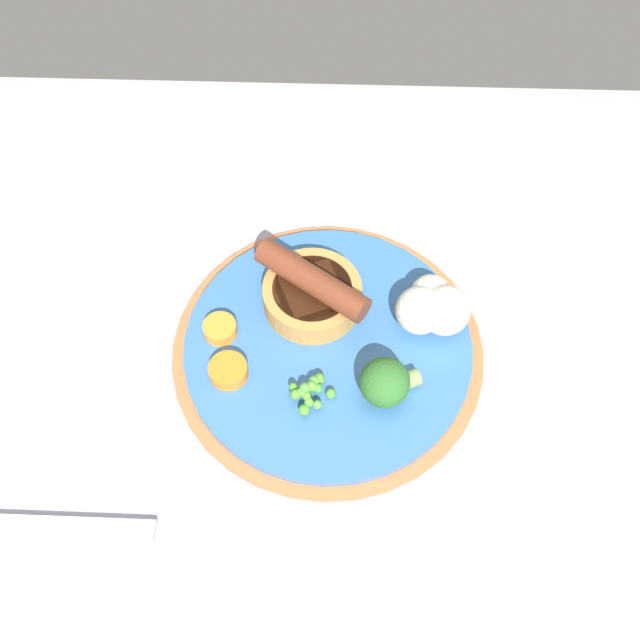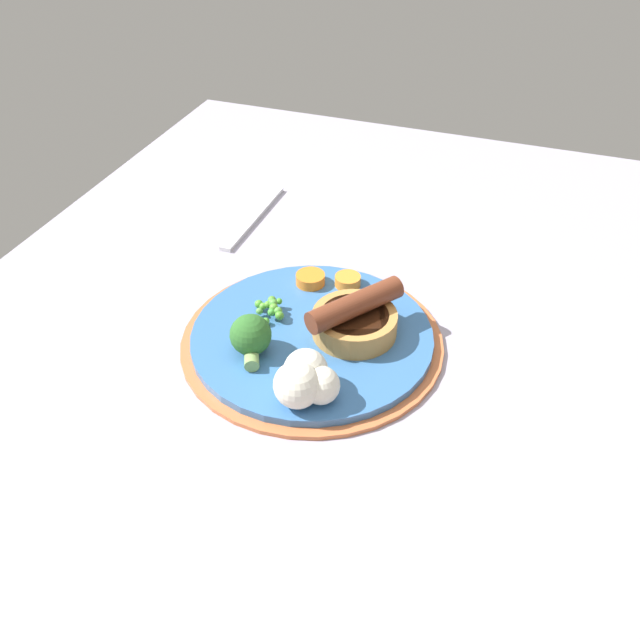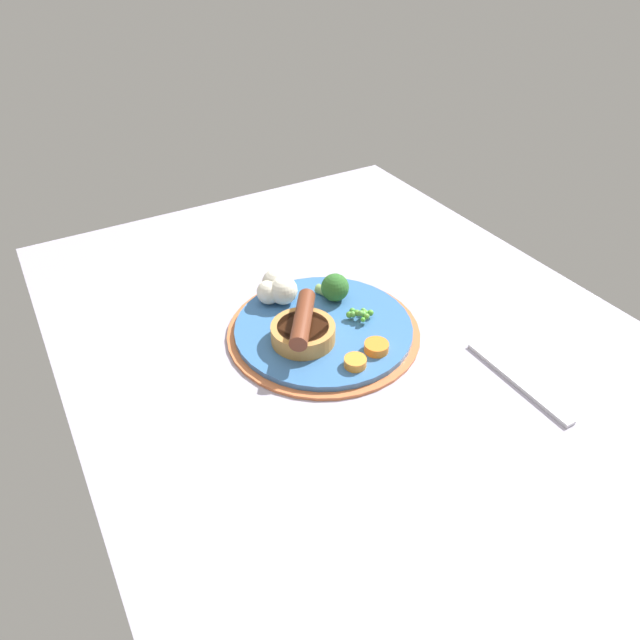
% 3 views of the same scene
% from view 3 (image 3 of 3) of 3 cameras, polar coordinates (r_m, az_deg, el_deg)
% --- Properties ---
extents(dining_table, '(1.10, 0.80, 0.03)m').
position_cam_3_polar(dining_table, '(0.84, 4.20, -3.28)').
color(dining_table, '#9E99AD').
rests_on(dining_table, ground).
extents(dinner_plate, '(0.29, 0.29, 0.01)m').
position_cam_3_polar(dinner_plate, '(0.85, 0.36, -0.97)').
color(dinner_plate, '#CC6B3D').
rests_on(dinner_plate, dining_table).
extents(sausage_pudding, '(0.11, 0.09, 0.05)m').
position_cam_3_polar(sausage_pudding, '(0.80, -1.71, -0.95)').
color(sausage_pudding, '#BC8442').
rests_on(sausage_pudding, dinner_plate).
extents(pea_pile, '(0.04, 0.04, 0.02)m').
position_cam_3_polar(pea_pile, '(0.85, 3.99, 0.64)').
color(pea_pile, '#519C3D').
rests_on(pea_pile, dinner_plate).
extents(broccoli_floret_near, '(0.06, 0.04, 0.04)m').
position_cam_3_polar(broccoli_floret_near, '(0.89, 1.44, 3.26)').
color(broccoli_floret_near, '#2D6628').
rests_on(broccoli_floret_near, dinner_plate).
extents(cauliflower_floret, '(0.07, 0.06, 0.05)m').
position_cam_3_polar(cauliflower_floret, '(0.89, -4.29, 3.24)').
color(cauliflower_floret, silver).
rests_on(cauliflower_floret, dinner_plate).
extents(carrot_slice_0, '(0.04, 0.04, 0.01)m').
position_cam_3_polar(carrot_slice_0, '(0.80, 5.66, -2.71)').
color(carrot_slice_0, orange).
rests_on(carrot_slice_0, dinner_plate).
extents(carrot_slice_1, '(0.04, 0.04, 0.01)m').
position_cam_3_polar(carrot_slice_1, '(0.77, 3.54, -4.23)').
color(carrot_slice_1, orange).
rests_on(carrot_slice_1, dinner_plate).
extents(fork, '(0.18, 0.02, 0.01)m').
position_cam_3_polar(fork, '(0.81, 19.16, -5.80)').
color(fork, silver).
rests_on(fork, dining_table).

